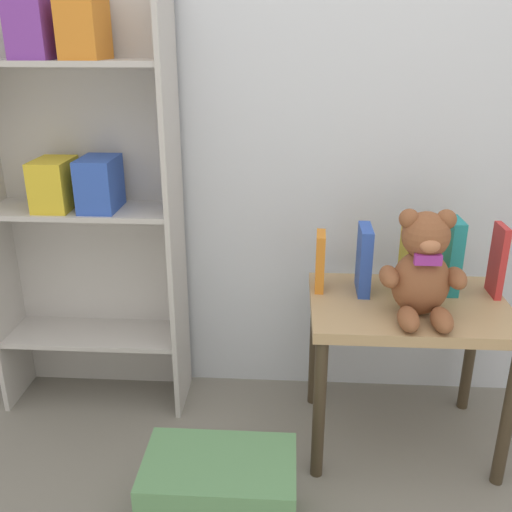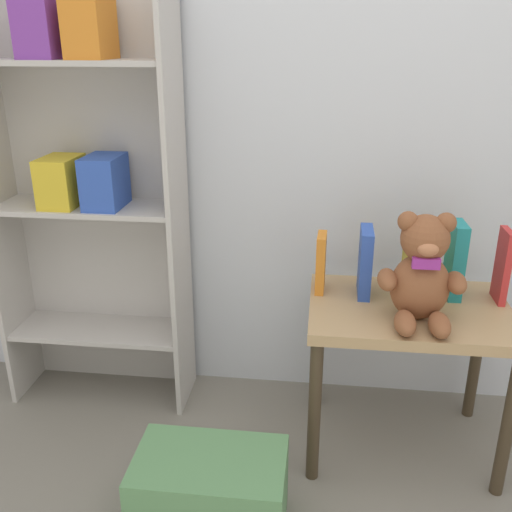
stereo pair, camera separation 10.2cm
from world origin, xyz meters
name	(u,v)px [view 2 (the right image)]	position (x,y,z in m)	size (l,w,h in m)	color
wall_back	(350,64)	(0.00, 1.47, 1.25)	(4.80, 0.06, 2.50)	silver
bookshelf_side	(88,176)	(-0.90, 1.32, 0.87)	(0.68, 0.26, 1.53)	#BCB7B2
display_table	(408,328)	(0.22, 1.10, 0.45)	(0.64, 0.46, 0.53)	tan
teddy_bear	(422,273)	(0.23, 1.01, 0.69)	(0.26, 0.23, 0.34)	brown
book_standing_orange	(321,263)	(-0.07, 1.19, 0.63)	(0.03, 0.10, 0.20)	orange
book_standing_blue	(365,262)	(0.08, 1.18, 0.65)	(0.04, 0.14, 0.23)	#2D51B7
book_standing_yellow	(410,258)	(0.22, 1.19, 0.66)	(0.03, 0.15, 0.26)	gold
book_standing_teal	(455,260)	(0.36, 1.20, 0.66)	(0.04, 0.12, 0.25)	teal
book_standing_red	(503,266)	(0.51, 1.18, 0.65)	(0.02, 0.10, 0.24)	red
storage_bin	(210,493)	(-0.35, 0.66, 0.12)	(0.43, 0.26, 0.24)	#568956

